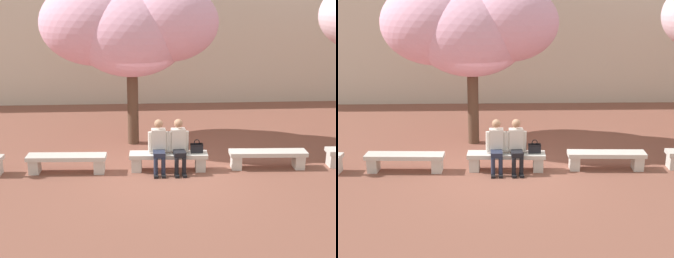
# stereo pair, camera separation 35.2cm
# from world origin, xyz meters

# --- Properties ---
(ground_plane) EXTENTS (100.00, 100.00, 0.00)m
(ground_plane) POSITION_xyz_m (0.00, 0.00, 0.00)
(ground_plane) COLOR brown
(building_facade) EXTENTS (28.00, 4.00, 7.32)m
(building_facade) POSITION_xyz_m (0.00, 9.01, 3.66)
(building_facade) COLOR beige
(building_facade) RESTS_ON ground
(stone_bench_near_west) EXTENTS (1.91, 0.50, 0.45)m
(stone_bench_near_west) POSITION_xyz_m (-2.46, 0.00, 0.31)
(stone_bench_near_west) COLOR beige
(stone_bench_near_west) RESTS_ON ground
(stone_bench_center) EXTENTS (1.91, 0.50, 0.45)m
(stone_bench_center) POSITION_xyz_m (0.00, 0.00, 0.31)
(stone_bench_center) COLOR beige
(stone_bench_center) RESTS_ON ground
(stone_bench_near_east) EXTENTS (1.91, 0.50, 0.45)m
(stone_bench_near_east) POSITION_xyz_m (2.46, 0.00, 0.31)
(stone_bench_near_east) COLOR beige
(stone_bench_near_east) RESTS_ON ground
(person_seated_left) EXTENTS (0.51, 0.68, 1.29)m
(person_seated_left) POSITION_xyz_m (-0.24, -0.05, 0.70)
(person_seated_left) COLOR black
(person_seated_left) RESTS_ON ground
(person_seated_right) EXTENTS (0.51, 0.70, 1.29)m
(person_seated_right) POSITION_xyz_m (0.24, -0.05, 0.70)
(person_seated_right) COLOR black
(person_seated_right) RESTS_ON ground
(handbag) EXTENTS (0.30, 0.15, 0.34)m
(handbag) POSITION_xyz_m (0.69, 0.00, 0.58)
(handbag) COLOR black
(handbag) RESTS_ON stone_bench_center
(cherry_tree_main) EXTENTS (4.82, 3.33, 4.52)m
(cherry_tree_main) POSITION_xyz_m (-1.00, 2.22, 3.29)
(cherry_tree_main) COLOR #513828
(cherry_tree_main) RESTS_ON ground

